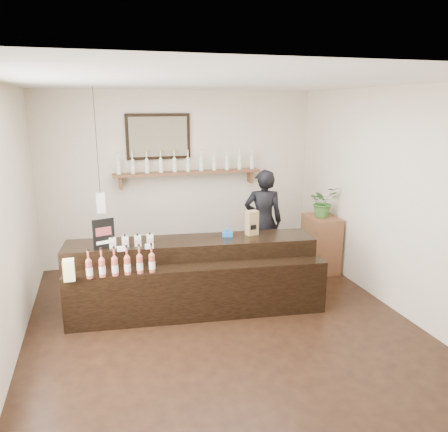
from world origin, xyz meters
TOP-DOWN VIEW (x-y plane):
  - ground at (0.00, 0.00)m, footprint 5.00×5.00m
  - room_shell at (0.00, 0.00)m, footprint 5.00×5.00m
  - back_wall_decor at (-0.15, 2.37)m, footprint 2.66×0.96m
  - counter at (-0.22, 0.58)m, footprint 3.22×1.19m
  - promo_sign at (-1.29, 0.65)m, footprint 0.26×0.09m
  - paper_bag at (0.61, 0.70)m, footprint 0.17×0.14m
  - tape_dispenser at (0.27, 0.69)m, footprint 0.14×0.08m
  - side_cabinet at (2.00, 1.33)m, footprint 0.47×0.63m
  - potted_plant at (2.00, 1.33)m, footprint 0.50×0.46m
  - shopkeeper at (1.10, 1.55)m, footprint 0.76×0.60m

SIDE VIEW (x-z plane):
  - ground at x=0.00m, z-range 0.00..0.00m
  - counter at x=-0.22m, z-range -0.10..0.94m
  - side_cabinet at x=2.00m, z-range 0.00..0.88m
  - shopkeeper at x=1.10m, z-range 0.00..1.84m
  - tape_dispenser at x=0.27m, z-range 0.88..0.99m
  - paper_bag at x=0.61m, z-range 0.89..1.21m
  - promo_sign at x=-1.29m, z-range 0.89..1.25m
  - potted_plant at x=2.00m, z-range 0.88..1.36m
  - room_shell at x=0.00m, z-range -0.80..4.20m
  - back_wall_decor at x=-0.15m, z-range 0.91..2.60m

